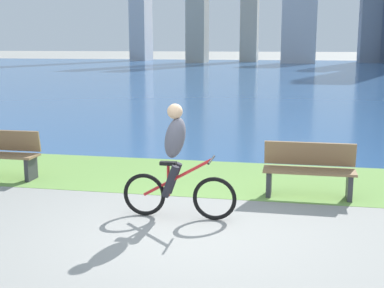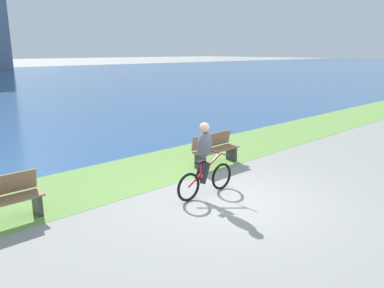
# 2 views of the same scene
# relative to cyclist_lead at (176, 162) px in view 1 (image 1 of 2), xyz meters

# --- Properties ---
(ground_plane) EXTENTS (300.00, 300.00, 0.00)m
(ground_plane) POSITION_rel_cyclist_lead_xyz_m (0.22, -0.61, -0.84)
(ground_plane) COLOR gray
(grass_strip_bayside) EXTENTS (120.00, 2.74, 0.01)m
(grass_strip_bayside) POSITION_rel_cyclist_lead_xyz_m (0.22, 2.42, -0.83)
(grass_strip_bayside) COLOR #6B9947
(grass_strip_bayside) RESTS_ON ground
(bay_water_surface) EXTENTS (300.00, 69.18, 0.00)m
(bay_water_surface) POSITION_rel_cyclist_lead_xyz_m (0.22, 38.38, -0.83)
(bay_water_surface) COLOR #2D568C
(bay_water_surface) RESTS_ON ground
(cyclist_lead) EXTENTS (1.69, 0.52, 1.68)m
(cyclist_lead) POSITION_rel_cyclist_lead_xyz_m (0.00, 0.00, 0.00)
(cyclist_lead) COLOR black
(cyclist_lead) RESTS_ON ground
(bench_near_path) EXTENTS (1.50, 0.47, 0.90)m
(bench_near_path) POSITION_rel_cyclist_lead_xyz_m (1.92, 1.50, -0.39)
(bench_near_path) COLOR olive
(bench_near_path) RESTS_ON ground
(bench_far_along_path) EXTENTS (1.50, 0.47, 0.90)m
(bench_far_along_path) POSITION_rel_cyclist_lead_xyz_m (-3.80, 1.63, -0.39)
(bench_far_along_path) COLOR olive
(bench_far_along_path) RESTS_ON ground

